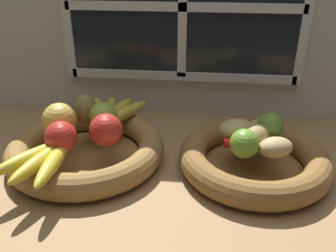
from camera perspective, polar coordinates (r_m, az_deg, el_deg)
The scene contains 18 objects.
ground_plane at distance 84.10cm, azimuth 0.55°, elevation -6.80°, with size 140.00×90.00×3.00cm, color #9E774C.
back_wall at distance 101.28cm, azimuth 2.43°, elevation 16.97°, with size 140.00×4.60×55.00cm.
fruit_bowl_left at distance 85.31cm, azimuth -12.92°, elevation -3.65°, with size 36.26×36.26×5.93cm.
fruit_bowl_right at distance 81.76cm, azimuth 13.52°, elevation -5.15°, with size 33.35×33.35×5.93cm.
apple_red_right at distance 78.20cm, azimuth -9.90°, elevation -0.62°, with size 7.24×7.24×7.24cm, color red.
apple_red_front at distance 78.09cm, azimuth -16.77°, elevation -1.67°, with size 6.75×6.75×6.75cm, color red.
apple_golden_left at distance 85.02cm, azimuth -16.83°, elevation 1.11°, with size 7.81×7.81×7.81cm, color gold.
apple_green_back at distance 85.56cm, azimuth -10.33°, elevation 1.59°, with size 6.63×6.63×6.63cm, color #8CAD3D.
pear_brown at distance 88.87cm, azimuth -13.12°, elevation 2.60°, with size 6.22×5.73×7.51cm, color olive.
banana_bunch_front at distance 75.00cm, azimuth -19.42°, elevation -5.00°, with size 12.98×18.64×2.96cm.
banana_bunch_back at distance 92.05cm, azimuth -8.88°, elevation 2.30°, with size 17.05×18.47×2.96cm.
potato_oblong at distance 81.33cm, azimuth 10.91°, elevation -0.56°, with size 8.20×5.71×4.79cm, color tan.
potato_large at distance 79.01cm, azimuth 13.94°, elevation -1.66°, with size 8.23×4.85×5.00cm, color #A38451.
potato_small at distance 76.71cm, azimuth 16.83°, elevation -3.30°, with size 7.34×5.25×4.20cm, color tan.
potato_back at distance 83.78cm, azimuth 15.07°, elevation -0.32°, with size 8.17×5.59×4.45cm, color #A38451.
lime_near at distance 74.60cm, azimuth 12.16°, elevation -2.74°, with size 6.13×6.13×6.13cm, color #6B9E33.
lime_far at distance 83.09cm, azimuth 15.96°, elevation -0.01°, with size 6.18×6.18×6.18cm, color olive.
chili_pepper at distance 78.53cm, azimuth 14.37°, elevation -3.08°, with size 2.17×2.17×14.84cm, color red.
Camera 1 is at (7.00, -69.83, 44.84)cm, focal length 38.06 mm.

